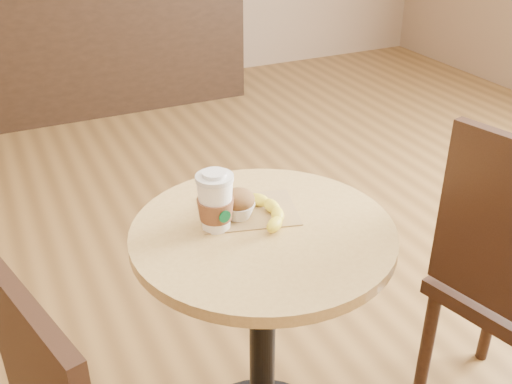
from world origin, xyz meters
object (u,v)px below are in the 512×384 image
(coffee_cup, at_px, (215,203))
(muffin, at_px, (238,204))
(banana, at_px, (255,210))
(cafe_table, at_px, (263,307))

(coffee_cup, height_order, muffin, coffee_cup)
(coffee_cup, height_order, banana, coffee_cup)
(cafe_table, height_order, coffee_cup, coffee_cup)
(coffee_cup, relative_size, banana, 0.67)
(muffin, xyz_separation_m, banana, (0.04, -0.01, -0.02))
(coffee_cup, xyz_separation_m, muffin, (0.07, 0.02, -0.03))
(cafe_table, distance_m, coffee_cup, 0.33)
(cafe_table, bearing_deg, banana, 83.94)
(cafe_table, relative_size, banana, 3.35)
(coffee_cup, distance_m, banana, 0.12)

